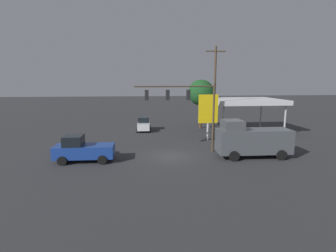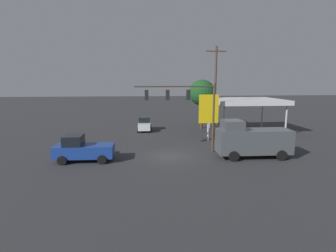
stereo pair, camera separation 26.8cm
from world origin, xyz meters
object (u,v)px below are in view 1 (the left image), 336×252
object	(u,v)px
price_sign	(208,110)
street_tree	(201,93)
delivery_truck	(252,140)
pickup_parked	(83,149)
traffic_signal_assembly	(185,101)
utility_pole	(215,92)
hatchback_crossing	(144,124)

from	to	relation	value
price_sign	street_tree	xyz separation A→B (m)	(-0.97, -7.93, 1.69)
delivery_truck	street_tree	distance (m)	15.99
pickup_parked	traffic_signal_assembly	bearing A→B (deg)	-166.98
pickup_parked	street_tree	distance (m)	21.28
delivery_truck	pickup_parked	xyz separation A→B (m)	(15.57, -0.34, -0.58)
utility_pole	street_tree	bearing A→B (deg)	-91.39
utility_pole	street_tree	xyz separation A→B (m)	(-0.19, -7.72, -0.49)
traffic_signal_assembly	street_tree	world-z (taller)	street_tree
hatchback_crossing	street_tree	bearing A→B (deg)	98.89
price_sign	pickup_parked	world-z (taller)	price_sign
price_sign	street_tree	size ratio (longest dim) A/B	0.76
utility_pole	hatchback_crossing	world-z (taller)	utility_pole
price_sign	pickup_parked	size ratio (longest dim) A/B	1.06
utility_pole	street_tree	distance (m)	7.74
price_sign	delivery_truck	size ratio (longest dim) A/B	0.81
hatchback_crossing	traffic_signal_assembly	bearing A→B (deg)	19.93
utility_pole	pickup_parked	xyz separation A→B (m)	(14.12, 7.44, -4.76)
utility_pole	pickup_parked	world-z (taller)	utility_pole
street_tree	traffic_signal_assembly	bearing A→B (deg)	70.10
price_sign	delivery_truck	xyz separation A→B (m)	(-2.23, 7.58, -2.00)
utility_pole	hatchback_crossing	bearing A→B (deg)	-38.53
traffic_signal_assembly	delivery_truck	xyz separation A→B (m)	(-6.03, 2.34, -3.48)
delivery_truck	hatchback_crossing	xyz separation A→B (m)	(9.89, -14.51, -0.75)
utility_pole	hatchback_crossing	distance (m)	11.87
pickup_parked	street_tree	xyz separation A→B (m)	(-14.31, -15.16, 4.27)
traffic_signal_assembly	price_sign	distance (m)	6.64
hatchback_crossing	pickup_parked	bearing A→B (deg)	-19.53
hatchback_crossing	utility_pole	bearing A→B (deg)	53.78
utility_pole	pickup_parked	size ratio (longest dim) A/B	2.13
hatchback_crossing	pickup_parked	distance (m)	15.27
utility_pole	street_tree	size ratio (longest dim) A/B	1.52
pickup_parked	hatchback_crossing	bearing A→B (deg)	-110.62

